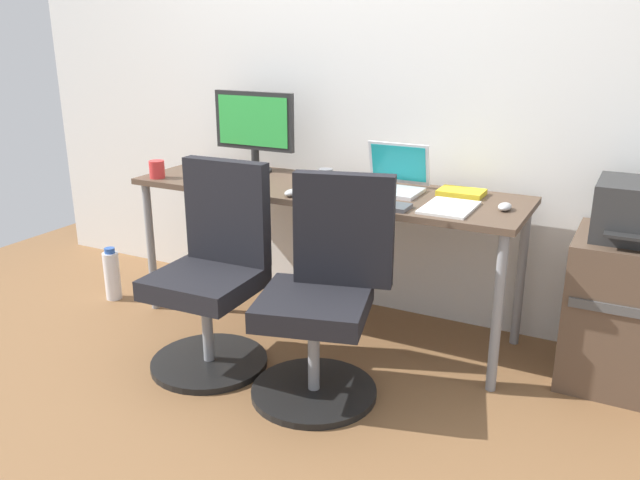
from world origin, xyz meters
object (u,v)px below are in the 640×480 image
at_px(desktop_monitor, 254,126).
at_px(coffee_mug, 157,169).
at_px(open_laptop, 392,179).
at_px(office_chair_right, 324,299).
at_px(side_cabinet, 628,312).
at_px(office_chair_left, 214,276).
at_px(water_bottle_on_floor, 112,275).

height_order(desktop_monitor, coffee_mug, desktop_monitor).
height_order(open_laptop, coffee_mug, open_laptop).
bearing_deg(office_chair_right, side_cabinet, 30.66).
bearing_deg(office_chair_left, water_bottle_on_floor, 161.82).
distance_m(office_chair_right, side_cabinet, 1.32).
xyz_separation_m(open_laptop, coffee_mug, (-1.20, -0.32, -0.01)).
bearing_deg(office_chair_right, desktop_monitor, 137.49).
height_order(desktop_monitor, open_laptop, desktop_monitor).
relative_size(side_cabinet, coffee_mug, 7.22).
distance_m(office_chair_left, coffee_mug, 0.79).
distance_m(office_chair_left, open_laptop, 0.97).
xyz_separation_m(water_bottle_on_floor, coffee_mug, (0.37, 0.04, 0.65)).
height_order(office_chair_left, coffee_mug, office_chair_left).
height_order(water_bottle_on_floor, coffee_mug, coffee_mug).
relative_size(water_bottle_on_floor, desktop_monitor, 0.65).
bearing_deg(side_cabinet, office_chair_right, -149.34).
distance_m(office_chair_left, water_bottle_on_floor, 1.06).
distance_m(office_chair_left, side_cabinet, 1.83).
bearing_deg(coffee_mug, office_chair_right, -17.00).
relative_size(office_chair_right, open_laptop, 3.03).
xyz_separation_m(office_chair_right, water_bottle_on_floor, (-1.54, 0.32, -0.28)).
height_order(office_chair_right, water_bottle_on_floor, office_chair_right).
bearing_deg(office_chair_left, office_chair_right, -0.22).
xyz_separation_m(office_chair_right, open_laptop, (0.03, 0.67, 0.38)).
relative_size(open_laptop, coffee_mug, 3.37).
distance_m(water_bottle_on_floor, desktop_monitor, 1.20).
relative_size(side_cabinet, open_laptop, 2.14).
relative_size(side_cabinet, water_bottle_on_floor, 2.14).
distance_m(desktop_monitor, coffee_mug, 0.57).
bearing_deg(office_chair_right, office_chair_left, 179.78).
xyz_separation_m(office_chair_left, coffee_mug, (-0.60, 0.36, 0.37)).
distance_m(side_cabinet, open_laptop, 1.20).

